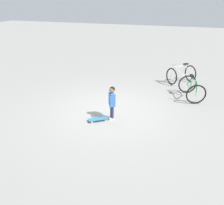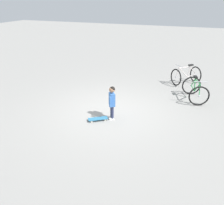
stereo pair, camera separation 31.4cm
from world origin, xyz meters
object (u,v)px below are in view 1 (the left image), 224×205
object	(u,v)px
child_person	(112,99)
bicycle_mid	(192,88)
bicycle_far	(181,74)
skateboard	(98,119)

from	to	relation	value
child_person	bicycle_mid	world-z (taller)	child_person
bicycle_mid	bicycle_far	size ratio (longest dim) A/B	0.97
skateboard	bicycle_mid	bearing A→B (deg)	135.84
child_person	bicycle_mid	bearing A→B (deg)	137.02
skateboard	bicycle_mid	size ratio (longest dim) A/B	0.48
child_person	bicycle_far	size ratio (longest dim) A/B	0.84
child_person	bicycle_mid	size ratio (longest dim) A/B	0.86
child_person	skateboard	size ratio (longest dim) A/B	1.78
bicycle_mid	bicycle_far	distance (m)	1.69
skateboard	child_person	bearing A→B (deg)	126.92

